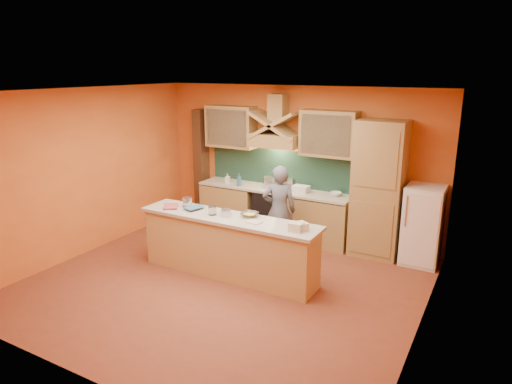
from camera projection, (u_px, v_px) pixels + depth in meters
The scene contains 36 objects.
floor at pixel (224, 283), 6.79m from camera, with size 5.50×5.00×0.01m, color brown.
ceiling at pixel (220, 92), 6.05m from camera, with size 5.50×5.00×0.01m, color white.
wall_back at pixel (295, 162), 8.53m from camera, with size 5.50×0.02×2.80m, color orange.
wall_front at pixel (78, 254), 4.31m from camera, with size 5.50×0.02×2.80m, color orange.
wall_left at pixel (86, 172), 7.71m from camera, with size 0.02×5.00×2.80m, color orange.
wall_right at pixel (427, 225), 5.13m from camera, with size 0.02×5.00×2.80m, color orange.
base_cabinet_left at pixel (231, 206), 9.12m from camera, with size 1.10×0.60×0.86m, color #A4824B.
base_cabinet_right at pixel (320, 221), 8.23m from camera, with size 1.10×0.60×0.86m, color #A4824B.
counter_top at pixel (274, 189), 8.55m from camera, with size 3.00×0.62×0.04m, color #B3AA97.
stove at pixel (273, 212), 8.67m from camera, with size 0.60×0.58×0.90m, color black.
backsplash at pixel (281, 168), 8.70m from camera, with size 3.00×0.03×0.70m, color #173429.
range_hood at pixel (275, 140), 8.35m from camera, with size 0.92×0.50×0.24m, color #A4824B.
hood_chimney at pixel (278, 108), 8.28m from camera, with size 0.30×0.30×0.50m, color #A4824B.
upper_cabinet_left at pixel (231, 127), 8.83m from camera, with size 1.00×0.35×0.80m, color #A4824B.
upper_cabinet_right at pixel (329, 134), 7.89m from camera, with size 1.00×0.35×0.80m, color #A4824B.
pantry_column at pixel (378, 190), 7.57m from camera, with size 0.80×0.60×2.30m, color #A4824B.
fridge at pixel (423, 225), 7.35m from camera, with size 0.58×0.60×1.30m, color white.
trim_column_left at pixel (202, 165), 9.43m from camera, with size 0.20×0.30×2.30m, color #472816.
island_body at pixel (229, 248), 6.97m from camera, with size 2.80×0.55×0.88m, color tan.
island_top at pixel (228, 218), 6.85m from camera, with size 2.90×0.62×0.05m, color #B3AA97.
person at pixel (279, 211), 7.68m from camera, with size 0.57×0.37×1.56m, color slate.
pot_large at pixel (271, 184), 8.59m from camera, with size 0.25×0.25×0.16m, color silver.
pot_small at pixel (277, 186), 8.47m from camera, with size 0.18×0.18×0.15m, color #B6B6BD.
soap_bottle_a at pixel (227, 178), 8.92m from camera, with size 0.08×0.09×0.19m, color beige.
soap_bottle_b at pixel (239, 180), 8.67m from camera, with size 0.09×0.10×0.25m, color #315E87.
bowl_back at pixel (336, 194), 8.04m from camera, with size 0.21×0.21×0.06m, color silver.
dish_rack at pixel (301, 189), 8.31m from camera, with size 0.30×0.23×0.11m, color silver.
book_lower at pixel (164, 207), 7.29m from camera, with size 0.22×0.30×0.03m, color #B64144.
book_upper at pixel (190, 206), 7.25m from camera, with size 0.21×0.29×0.02m, color #3B6183.
jar_large at pixel (187, 202), 7.32m from camera, with size 0.15×0.15×0.14m, color white.
jar_small at pixel (212, 211), 6.91m from camera, with size 0.12×0.12×0.13m, color silver.
kitchen_scale at pixel (226, 213), 6.84m from camera, with size 0.12×0.12×0.10m, color silver.
mixing_bowl at pixel (249, 215), 6.84m from camera, with size 0.26×0.26×0.06m, color silver.
cloth at pixel (254, 222), 6.59m from camera, with size 0.22×0.17×0.01m, color #C3B1A1.
grocery_bag_a at pixel (296, 227), 6.22m from camera, with size 0.19×0.15×0.12m, color beige.
grocery_bag_b at pixel (302, 226), 6.28m from camera, with size 0.17×0.13×0.10m, color beige.
Camera 1 is at (3.42, -5.18, 3.11)m, focal length 32.00 mm.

